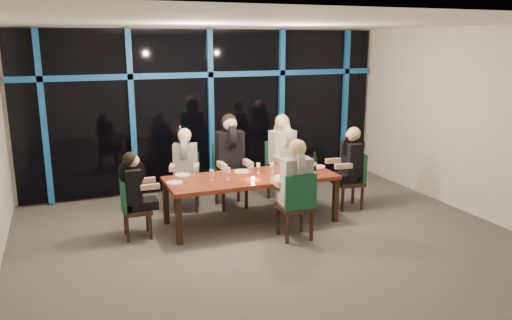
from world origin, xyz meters
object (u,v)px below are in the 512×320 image
object	(u,v)px
chair_end_right	(353,177)
diner_near_mid	(296,174)
dining_table	(251,180)
chair_end_left	(131,206)
chair_far_left	(186,178)
wine_bottle	(315,163)
diner_far_right	(284,145)
diner_far_left	(185,158)
diner_end_right	(350,156)
chair_far_right	(281,167)
chair_far_mid	(229,171)
chair_near_mid	(297,203)
water_pitcher	(298,168)
diner_end_left	(135,182)
diner_far_mid	(231,148)

from	to	relation	value
chair_end_right	diner_near_mid	distance (m)	1.78
dining_table	chair_end_left	xyz separation A→B (m)	(-1.81, 0.06, -0.20)
chair_far_left	wine_bottle	xyz separation A→B (m)	(1.83, -1.10, 0.35)
diner_far_right	wine_bottle	bearing A→B (deg)	-90.54
diner_far_left	diner_end_right	xyz separation A→B (m)	(2.57, -0.91, 0.01)
chair_far_right	diner_near_mid	xyz separation A→B (m)	(-0.58, -1.78, 0.36)
chair_far_mid	chair_near_mid	size ratio (longest dim) A/B	1.10
diner_end_right	water_pitcher	size ratio (longest dim) A/B	4.93
chair_near_mid	diner_end_left	distance (m)	2.31
diner_end_left	chair_far_mid	bearing A→B (deg)	-61.53
diner_far_left	diner_far_mid	size ratio (longest dim) A/B	0.87
diner_far_left	diner_far_mid	xyz separation A→B (m)	(0.75, -0.11, 0.13)
diner_far_right	diner_near_mid	xyz separation A→B (m)	(-0.59, -1.69, -0.05)
chair_end_left	diner_far_right	distance (m)	2.93
diner_far_left	diner_far_right	distance (m)	1.75
chair_far_left	wine_bottle	bearing A→B (deg)	-13.11
chair_far_mid	diner_far_left	size ratio (longest dim) A/B	1.18
diner_end_right	wine_bottle	xyz separation A→B (m)	(-0.72, -0.11, -0.03)
chair_end_right	diner_far_left	xyz separation A→B (m)	(-2.65, 0.92, 0.37)
chair_far_left	chair_far_right	world-z (taller)	chair_far_right
dining_table	diner_end_left	xyz separation A→B (m)	(-1.74, 0.06, 0.14)
diner_far_left	diner_end_right	size ratio (longest dim) A/B	0.99
diner_near_mid	chair_end_left	bearing A→B (deg)	-17.58
diner_far_right	chair_near_mid	bearing A→B (deg)	-116.06
chair_end_left	diner_far_right	bearing A→B (deg)	-72.40
chair_near_mid	wine_bottle	distance (m)	1.14
chair_far_mid	water_pitcher	size ratio (longest dim) A/B	5.79
chair_end_left	diner_far_right	world-z (taller)	diner_far_right
chair_end_right	diner_far_left	distance (m)	2.83
diner_far_right	diner_near_mid	size ratio (longest dim) A/B	1.05
diner_far_left	water_pitcher	size ratio (longest dim) A/B	4.89
diner_far_right	chair_end_right	bearing A→B (deg)	-50.02
chair_end_left	diner_near_mid	bearing A→B (deg)	-110.74
diner_far_mid	diner_end_left	size ratio (longest dim) A/B	1.26
chair_near_mid	wine_bottle	world-z (taller)	wine_bottle
diner_end_left	diner_end_right	xyz separation A→B (m)	(3.52, -0.00, 0.08)
chair_end_left	diner_end_right	xyz separation A→B (m)	(3.59, -0.00, 0.42)
chair_far_left	diner_end_left	distance (m)	1.41
dining_table	wine_bottle	bearing A→B (deg)	-2.64
chair_far_left	diner_end_left	size ratio (longest dim) A/B	1.12
water_pitcher	diner_near_mid	bearing A→B (deg)	-116.09
chair_far_right	chair_end_right	xyz separation A→B (m)	(0.92, -0.93, -0.05)
chair_end_right	diner_far_mid	distance (m)	2.13
diner_near_mid	diner_end_left	bearing A→B (deg)	-18.24
diner_far_right	diner_end_left	xyz separation A→B (m)	(-2.69, -0.83, -0.17)
water_pitcher	diner_end_left	bearing A→B (deg)	178.57
diner_far_right	diner_far_left	bearing A→B (deg)	169.93
diner_end_left	water_pitcher	size ratio (longest dim) A/B	4.48
chair_end_left	chair_far_mid	bearing A→B (deg)	-62.53
diner_end_left	diner_end_right	distance (m)	3.52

